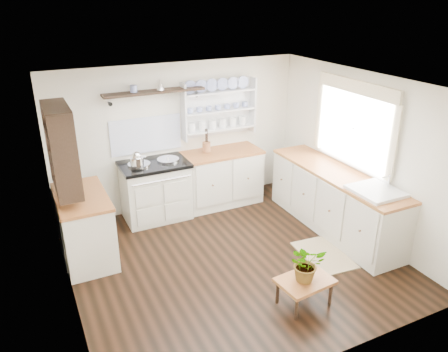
{
  "coord_description": "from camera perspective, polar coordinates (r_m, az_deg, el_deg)",
  "views": [
    {
      "loc": [
        -2.23,
        -4.34,
        3.26
      ],
      "look_at": [
        -0.01,
        0.25,
        1.1
      ],
      "focal_mm": 35.0,
      "sensor_mm": 36.0,
      "label": 1
    }
  ],
  "objects": [
    {
      "name": "belfast_sink",
      "position": [
        5.92,
        19.08,
        -2.91
      ],
      "size": [
        0.55,
        0.6,
        0.45
      ],
      "color": "white",
      "rests_on": "right_cabinets"
    },
    {
      "name": "floor_rug",
      "position": [
        6.08,
        12.89,
        -10.02
      ],
      "size": [
        0.62,
        0.89,
        0.02
      ],
      "primitive_type": "cube",
      "rotation": [
        0.0,
        0.0,
        -0.09
      ],
      "color": "#8B7B51",
      "rests_on": "floor"
    },
    {
      "name": "floor",
      "position": [
        5.86,
        1.19,
        -10.8
      ],
      "size": [
        4.0,
        3.8,
        0.01
      ],
      "primitive_type": "cube",
      "color": "black",
      "rests_on": "ground"
    },
    {
      "name": "potted_plant",
      "position": [
        4.91,
        10.73,
        -11.15
      ],
      "size": [
        0.44,
        0.41,
        0.43
      ],
      "primitive_type": "imported",
      "rotation": [
        0.0,
        0.0,
        -0.21
      ],
      "color": "#3F7233",
      "rests_on": "center_table"
    },
    {
      "name": "high_shelf",
      "position": [
        6.52,
        -9.11,
        10.73
      ],
      "size": [
        1.5,
        0.29,
        0.16
      ],
      "color": "black",
      "rests_on": "wall_back"
    },
    {
      "name": "back_cabinets",
      "position": [
        7.15,
        -0.3,
        -0.09
      ],
      "size": [
        1.27,
        0.63,
        0.9
      ],
      "color": "beige",
      "rests_on": "floor"
    },
    {
      "name": "left_cabinets",
      "position": [
        5.96,
        -17.71,
        -6.24
      ],
      "size": [
        0.62,
        1.13,
        0.9
      ],
      "color": "beige",
      "rests_on": "floor"
    },
    {
      "name": "left_shelving",
      "position": [
        5.52,
        -20.48,
        3.45
      ],
      "size": [
        0.28,
        0.8,
        1.05
      ],
      "primitive_type": "cube",
      "color": "black",
      "rests_on": "wall_left"
    },
    {
      "name": "utensil_crock",
      "position": [
        6.94,
        -2.31,
        3.82
      ],
      "size": [
        0.13,
        0.13,
        0.15
      ],
      "primitive_type": "cylinder",
      "color": "#935B36",
      "rests_on": "back_cabinets"
    },
    {
      "name": "aga_cooker",
      "position": [
        6.75,
        -8.92,
        -1.82
      ],
      "size": [
        1.01,
        0.7,
        0.94
      ],
      "color": "beige",
      "rests_on": "floor"
    },
    {
      "name": "window",
      "position": [
        6.36,
        16.63,
        6.55
      ],
      "size": [
        0.08,
        1.55,
        1.22
      ],
      "color": "white",
      "rests_on": "wall_right"
    },
    {
      "name": "kettle",
      "position": [
        6.35,
        -11.31,
        2.13
      ],
      "size": [
        0.19,
        0.19,
        0.23
      ],
      "primitive_type": null,
      "color": "silver",
      "rests_on": "aga_cooker"
    },
    {
      "name": "right_cabinets",
      "position": [
        6.55,
        14.21,
        -3.07
      ],
      "size": [
        0.62,
        2.43,
        0.9
      ],
      "color": "beige",
      "rests_on": "floor"
    },
    {
      "name": "wall_left",
      "position": [
        4.83,
        -20.44,
        -4.51
      ],
      "size": [
        0.02,
        3.8,
        2.3
      ],
      "primitive_type": "cube",
      "color": "silver",
      "rests_on": "ground"
    },
    {
      "name": "wall_right",
      "position": [
        6.41,
        17.44,
        2.68
      ],
      "size": [
        0.02,
        3.8,
        2.3
      ],
      "primitive_type": "cube",
      "color": "silver",
      "rests_on": "ground"
    },
    {
      "name": "plate_rack",
      "position": [
        7.04,
        -0.88,
        8.97
      ],
      "size": [
        1.2,
        0.22,
        0.9
      ],
      "color": "white",
      "rests_on": "wall_back"
    },
    {
      "name": "ceiling",
      "position": [
        4.97,
        1.41,
        11.84
      ],
      "size": [
        4.0,
        3.8,
        0.01
      ],
      "primitive_type": "cube",
      "color": "white",
      "rests_on": "wall_back"
    },
    {
      "name": "wall_back",
      "position": [
        6.95,
        -5.87,
        5.18
      ],
      "size": [
        4.0,
        0.02,
        2.3
      ],
      "primitive_type": "cube",
      "color": "silver",
      "rests_on": "ground"
    },
    {
      "name": "center_table",
      "position": [
        5.06,
        10.52,
        -13.57
      ],
      "size": [
        0.63,
        0.48,
        0.32
      ],
      "rotation": [
        0.0,
        0.0,
        0.1
      ],
      "color": "brown",
      "rests_on": "floor"
    }
  ]
}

